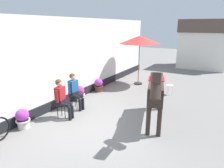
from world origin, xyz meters
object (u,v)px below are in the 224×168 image
Objects in this scene: flower_planter_nearest at (23,118)px; flower_planter_farthest at (99,85)px; flower_planter_inner_far at (80,93)px; cafe_parasol at (140,40)px; saddled_horse_center at (156,89)px; spare_stool_white at (170,86)px; seated_visitor_far at (75,89)px; seated_visitor_near at (62,97)px.

flower_planter_farthest is at bearing 89.83° from flower_planter_nearest.
flower_planter_inner_far is 4.24m from cafe_parasol.
saddled_horse_center is 4.53× the size of flower_planter_nearest.
flower_planter_farthest reaches higher than spare_stool_white.
flower_planter_nearest is at bearing -100.41° from cafe_parasol.
flower_planter_inner_far is (-0.02, 2.77, 0.00)m from flower_planter_nearest.
seated_visitor_far is at bearing -80.00° from flower_planter_farthest.
seated_visitor_near is at bearing 64.28° from flower_planter_nearest.
saddled_horse_center is 1.12× the size of cafe_parasol.
flower_planter_nearest and flower_planter_inner_far have the same top height.
seated_visitor_near is 0.54× the size of cafe_parasol.
seated_visitor_near is at bearing -96.66° from cafe_parasol.
flower_planter_farthest is at bearing 152.94° from saddled_horse_center.
seated_visitor_far is at bearing -128.35° from spare_stool_white.
seated_visitor_far is 2.23m from flower_planter_farthest.
saddled_horse_center reaches higher than flower_planter_inner_far.
cafe_parasol is (0.60, 5.15, 1.59)m from seated_visitor_near.
saddled_horse_center is at bearing -60.16° from cafe_parasol.
saddled_horse_center is 4.25m from flower_planter_nearest.
flower_planter_inner_far is 1.00× the size of flower_planter_farthest.
flower_planter_farthest is at bearing -157.72° from spare_stool_white.
flower_planter_farthest is (-0.38, 2.16, -0.44)m from seated_visitor_far.
seated_visitor_near is 0.48× the size of saddled_horse_center.
saddled_horse_center reaches higher than flower_planter_farthest.
spare_stool_white is at bearing 40.40° from flower_planter_inner_far.
saddled_horse_center reaches higher than seated_visitor_far.
seated_visitor_far is 0.54× the size of cafe_parasol.
seated_visitor_near is 1.36m from flower_planter_nearest.
seated_visitor_near is 5.42m from cafe_parasol.
flower_planter_inner_far is (-3.40, 0.33, -0.82)m from saddled_horse_center.
cafe_parasol is at bearing 61.90° from flower_planter_farthest.
cafe_parasol is at bearing 79.59° from flower_planter_nearest.
flower_planter_farthest is 0.25× the size of cafe_parasol.
cafe_parasol is at bearing 71.60° from flower_planter_inner_far.
seated_visitor_near is 1.77m from flower_planter_inner_far.
flower_planter_inner_far is 1.39m from flower_planter_farthest.
cafe_parasol is at bearing 83.34° from seated_visitor_near.
cafe_parasol is (1.15, 2.15, 2.03)m from flower_planter_farthest.
seated_visitor_near and seated_visitor_far have the same top height.
flower_planter_inner_far is at bearing -139.60° from spare_stool_white.
seated_visitor_far is 2.09m from flower_planter_nearest.
flower_planter_inner_far is at bearing -91.19° from flower_planter_farthest.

